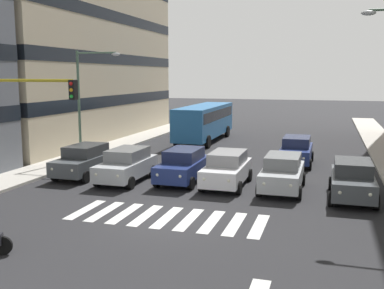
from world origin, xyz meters
The scene contains 12 objects.
ground_plane centered at (0.00, 0.00, 0.00)m, with size 180.00×180.00×0.00m, color #262628.
crosswalk_markings centered at (0.00, 0.00, 0.00)m, with size 7.65×2.80×0.01m.
car_0 centered at (-7.03, -4.98, 0.89)m, with size 2.02×4.44×1.72m.
car_1 centered at (-3.87, -5.59, 0.89)m, with size 2.02×4.44×1.72m.
car_2 centered at (-1.12, -5.69, 0.89)m, with size 2.02×4.44×1.72m.
car_3 centered at (1.25, -5.91, 0.89)m, with size 2.02×4.44×1.72m.
car_4 centered at (4.11, -5.14, 0.89)m, with size 2.02×4.44×1.72m.
car_5 centered at (6.86, -5.62, 0.89)m, with size 2.02×4.44×1.72m.
car_row2_0 centered at (-4.04, -12.44, 0.89)m, with size 2.02×4.44×1.72m.
bus_behind_traffic centered at (4.11, -20.58, 1.86)m, with size 2.78×10.50×3.00m.
traffic_light_gantry centered at (6.83, 0.75, 3.75)m, with size 5.02×0.36×5.50m.
street_lamp_right centered at (8.80, -9.34, 4.39)m, with size 3.01×0.28×6.87m.
Camera 1 is at (-5.89, 16.05, 5.49)m, focal length 42.36 mm.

